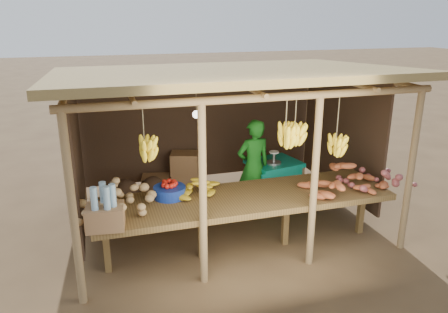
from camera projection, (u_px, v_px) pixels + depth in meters
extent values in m
plane|color=brown|center=(224.00, 220.00, 6.84)|extent=(60.00, 60.00, 0.00)
cylinder|color=#91724B|center=(73.00, 213.00, 4.56)|extent=(0.09, 0.09, 2.20)
cylinder|color=#91724B|center=(411.00, 173.00, 5.70)|extent=(0.09, 0.09, 2.20)
cylinder|color=#91724B|center=(78.00, 138.00, 7.29)|extent=(0.09, 0.09, 2.20)
cylinder|color=#91724B|center=(306.00, 121.00, 8.43)|extent=(0.09, 0.09, 2.20)
cylinder|color=#91724B|center=(203.00, 197.00, 4.94)|extent=(0.09, 0.09, 2.20)
cylinder|color=#91724B|center=(314.00, 184.00, 5.32)|extent=(0.09, 0.09, 2.20)
cylinder|color=#91724B|center=(263.00, 98.00, 4.79)|extent=(4.40, 0.09, 0.09)
cylinder|color=#91724B|center=(199.00, 67.00, 7.52)|extent=(4.40, 0.09, 0.09)
cube|color=olive|center=(224.00, 73.00, 6.12)|extent=(4.70, 3.50, 0.28)
cube|color=#402C1E|center=(200.00, 123.00, 7.81)|extent=(4.20, 0.04, 1.98)
cube|color=#402C1E|center=(77.00, 155.00, 6.07)|extent=(0.04, 2.40, 1.98)
cube|color=#402C1E|center=(341.00, 132.00, 7.21)|extent=(0.04, 2.40, 1.98)
cube|color=brown|center=(245.00, 199.00, 5.74)|extent=(3.90, 1.05, 0.08)
cube|color=brown|center=(106.00, 246.00, 5.37)|extent=(0.08, 0.08, 0.72)
cube|color=brown|center=(201.00, 232.00, 5.70)|extent=(0.08, 0.08, 0.72)
cube|color=brown|center=(285.00, 221.00, 6.02)|extent=(0.08, 0.08, 0.72)
cube|color=brown|center=(361.00, 210.00, 6.35)|extent=(0.08, 0.08, 0.72)
cylinder|color=navy|center=(170.00, 192.00, 5.67)|extent=(0.42, 0.42, 0.15)
cube|color=olive|center=(105.00, 217.00, 4.84)|extent=(0.45, 0.37, 0.26)
imported|color=#19731B|center=(253.00, 166.00, 6.94)|extent=(0.59, 0.42, 1.53)
cube|color=brown|center=(273.00, 184.00, 7.40)|extent=(0.83, 0.75, 0.67)
cube|color=#0C8976|center=(274.00, 163.00, 7.29)|extent=(0.92, 0.84, 0.07)
cube|color=olive|center=(185.00, 183.00, 7.77)|extent=(0.56, 0.49, 0.38)
cube|color=olive|center=(185.00, 163.00, 7.65)|extent=(0.56, 0.49, 0.38)
cube|color=olive|center=(156.00, 186.00, 7.62)|extent=(0.56, 0.49, 0.38)
ellipsoid|color=#402C1E|center=(126.00, 195.00, 7.08)|extent=(0.48, 0.48, 0.64)
ellipsoid|color=#402C1E|center=(153.00, 192.00, 7.19)|extent=(0.48, 0.48, 0.64)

